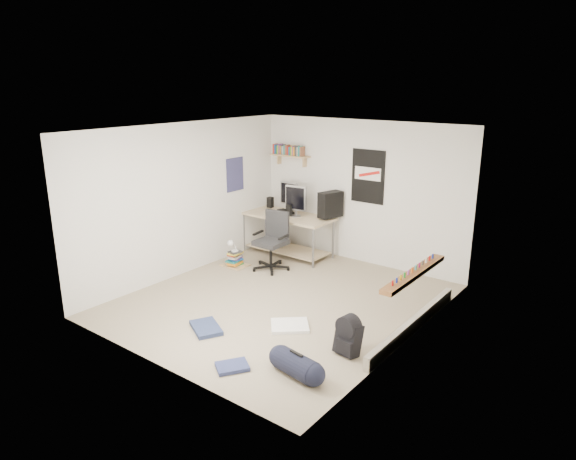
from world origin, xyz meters
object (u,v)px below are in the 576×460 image
Objects in this scene: backpack at (348,339)px; duffel_bag at (296,365)px; book_stack at (235,257)px; office_chair at (271,242)px; desk at (287,235)px.

backpack is 0.74× the size of duffel_bag.
duffel_bag is 3.65m from book_stack.
backpack reaches higher than book_stack.
office_chair is 2.61× the size of backpack.
desk reaches higher than book_stack.
backpack is (2.79, -2.46, -0.16)m from desk.
office_chair is 3.37m from duffel_bag.
office_chair is 3.04m from backpack.
duffel_bag reaches higher than book_stack.
desk reaches higher than duffel_bag.
office_chair is 0.74m from book_stack.
desk is 0.85m from office_chair.
duffel_bag is at bearing -36.35° from book_stack.
desk is at bearing 101.30° from office_chair.
office_chair is 1.92× the size of duffel_bag.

